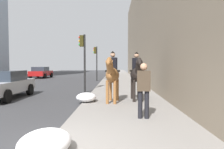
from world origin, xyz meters
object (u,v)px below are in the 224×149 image
Objects in this scene: mounted_horse_far at (137,74)px; traffic_light_far_curb at (96,58)px; car_mid_lane at (3,84)px; pedestrian_greeting at (144,87)px; car_near_lane at (41,72)px; mounted_horse_near at (112,74)px; traffic_light_near_curb at (83,54)px.

traffic_light_far_curb reaches higher than mounted_horse_far.
car_mid_lane is 1.20× the size of traffic_light_far_curb.
pedestrian_greeting reaches higher than car_mid_lane.
traffic_light_far_curb is at bearing 162.62° from car_mid_lane.
car_near_lane is (18.04, 10.61, -0.60)m from mounted_horse_far.
pedestrian_greeting is 0.43× the size of car_near_lane.
pedestrian_greeting is (-3.34, 0.11, -0.25)m from mounted_horse_far.
car_mid_lane is at bearing -100.05° from mounted_horse_near.
car_mid_lane is at bearing -101.69° from mounted_horse_far.
car_near_lane is at bearing -145.75° from mounted_horse_near.
mounted_horse_far is at bearing -167.04° from traffic_light_far_curb.
mounted_horse_near is 0.62× the size of traffic_light_near_curb.
mounted_horse_near is 1.32× the size of pedestrian_greeting.
mounted_horse_far is 0.57× the size of car_near_lane.
car_near_lane is 1.08× the size of traffic_light_far_curb.
mounted_horse_near is at bearing -155.72° from traffic_light_near_curb.
traffic_light_far_curb is (16.77, 2.98, 1.37)m from pedestrian_greeting.
mounted_horse_far is at bearing 2.05° from pedestrian_greeting.
car_near_lane is at bearing 27.90° from traffic_light_near_curb.
car_near_lane is at bearing 30.09° from pedestrian_greeting.
traffic_light_near_curb is (4.18, 1.89, 1.09)m from mounted_horse_near.
car_mid_lane is at bearing 162.94° from traffic_light_far_curb.
car_near_lane and car_mid_lane have the same top height.
traffic_light_far_curb reaches higher than car_near_lane.
traffic_light_near_curb is 0.99× the size of traffic_light_far_curb.
car_near_lane is at bearing 58.52° from traffic_light_far_curb.
traffic_light_far_curb is at bearing -168.41° from mounted_horse_far.
mounted_horse_near is 1.23m from mounted_horse_far.
car_mid_lane is 1.21× the size of traffic_light_near_curb.
mounted_horse_far reaches higher than car_mid_lane.
traffic_light_far_curb is at bearing -164.78° from mounted_horse_near.
mounted_horse_far is at bearing 122.47° from mounted_horse_near.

